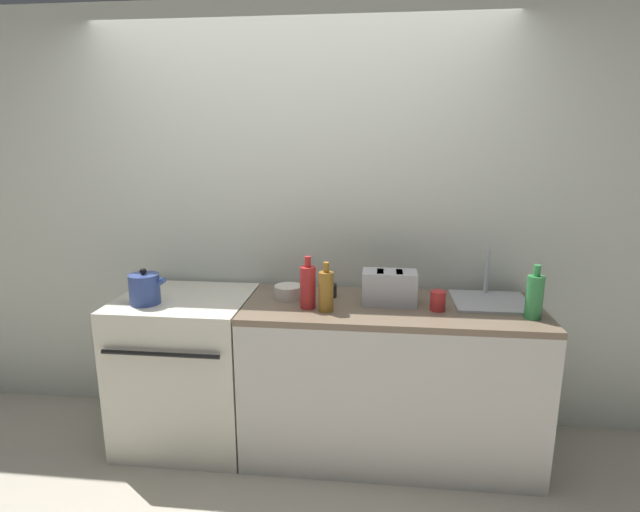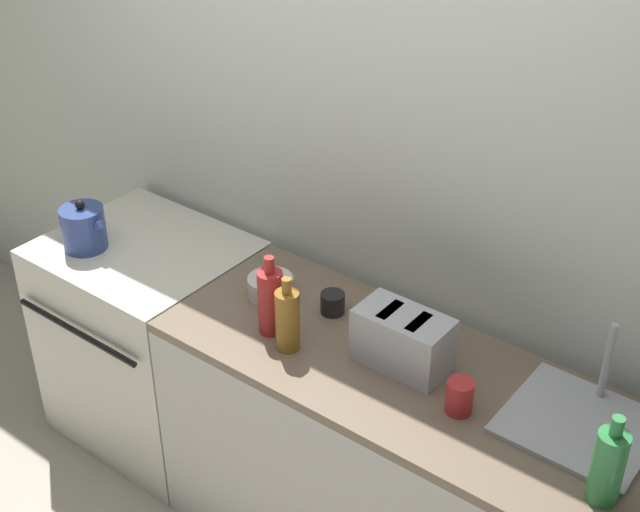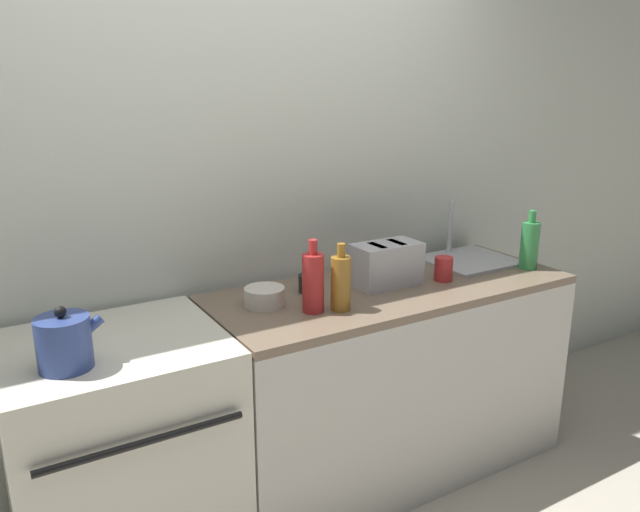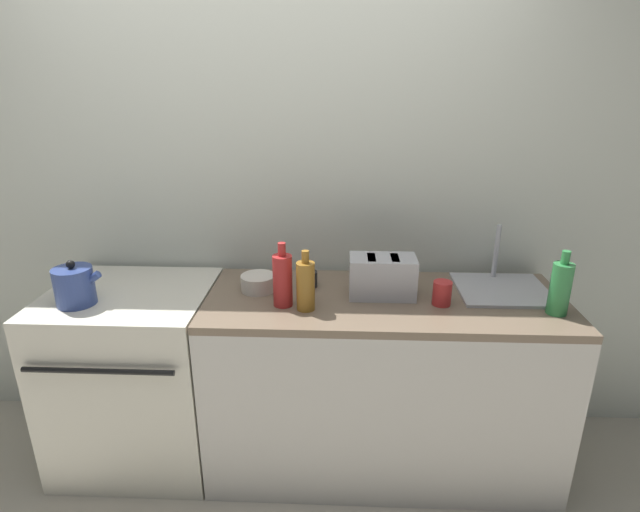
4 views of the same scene
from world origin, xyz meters
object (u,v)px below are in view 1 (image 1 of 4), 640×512
Objects in this scene: toaster at (389,287)px; bowl at (288,292)px; cup_red at (438,301)px; bottle_red at (308,286)px; cup_black at (329,290)px; bottle_amber at (326,291)px; kettle at (145,289)px; stove at (188,367)px; bottle_green at (534,296)px.

toaster is 0.58m from bowl.
bottle_red is at bearing -177.05° from cup_red.
bottle_amber is at bearing -88.99° from cup_black.
bottle_amber is 0.61m from cup_red.
toaster reaches higher than cup_black.
bottle_red is 0.25m from cup_black.
bottle_red reaches higher than cup_black.
kettle reaches higher than cup_red.
bottle_amber is 0.26m from cup_black.
toaster reaches higher than stove.
bottle_green is at bearing -8.08° from bowl.
bottle_red reaches higher than cup_red.
bottle_red is 0.71m from cup_red.
toaster is 1.12× the size of bottle_amber.
kettle is at bearing 179.55° from bottle_amber.
kettle is at bearing -141.14° from stove.
bottle_green reaches higher than kettle.
cup_red is 0.67× the size of bowl.
cup_red is at bearing -2.65° from stove.
cup_black is 0.78× the size of cup_red.
bowl reaches higher than stove.
kettle is 0.75× the size of bottle_green.
bowl is (0.62, 0.05, 0.48)m from stove.
toaster is at bearing 24.98° from bottle_amber.
bottle_amber reaches higher than toaster.
bottle_red reaches higher than toaster.
cup_red is at bearing -18.08° from toaster.
bottle_green is (0.73, -0.15, 0.02)m from toaster.
cup_red is 0.85m from bowl.
bowl is at bearing 13.26° from kettle.
toaster is at bearing -14.64° from cup_black.
cup_black is (-0.34, 0.09, -0.06)m from toaster.
kettle reaches higher than toaster.
bottle_amber is 1.65× the size of bowl.
toaster is 1.04× the size of bottle_red.
stove is at bearing -179.18° from toaster.
stove is 2.01m from bottle_green.
bowl is (-0.14, 0.15, -0.08)m from bottle_red.
stove is at bearing 170.61° from bottle_amber.
bottle_amber reaches higher than bowl.
bottle_red is 1.08× the size of bottle_amber.
bottle_green is at bearing -4.02° from stove.
cup_red is at bearing 2.34° from kettle.
stove is 3.01× the size of toaster.
cup_red reaches higher than bowl.
bottle_amber is at bearing -155.02° from toaster.
bottle_green is 1.11m from cup_black.
bottle_red reaches higher than kettle.
kettle is at bearing -178.13° from bottle_red.
stove is 0.98m from cup_black.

